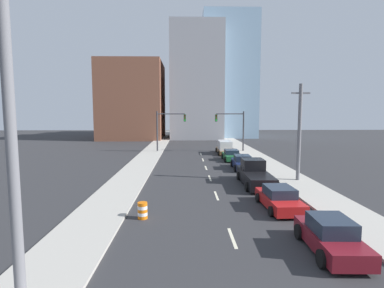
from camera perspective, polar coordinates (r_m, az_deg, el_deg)
sidewalk_left at (r=52.46m, az=-6.89°, el=-0.62°), size 3.28×93.98×0.14m
sidewalk_right at (r=53.09m, az=9.22°, el=-0.57°), size 3.28×93.98×0.14m
lane_stripe_at_9m at (r=15.35m, az=7.68°, el=-17.29°), size 0.16×2.40×0.01m
lane_stripe_at_17m at (r=22.33m, az=4.67°, el=-9.76°), size 0.16×2.40×0.01m
lane_stripe_at_22m at (r=28.01m, az=3.42°, el=-6.51°), size 0.16×2.40×0.01m
lane_stripe_at_28m at (r=33.11m, az=2.68°, el=-4.56°), size 0.16×2.40×0.01m
lane_stripe_at_33m at (r=38.62m, az=2.11°, el=-3.04°), size 0.16×2.40×0.01m
lane_stripe_at_39m at (r=44.03m, az=1.68°, el=-1.92°), size 0.16×2.40×0.01m
building_brick_left at (r=72.40m, az=-11.17°, el=8.05°), size 14.00×16.00×17.62m
building_office_center at (r=75.67m, az=0.70°, el=11.31°), size 12.00×20.00×26.17m
building_glass_right at (r=80.49m, az=6.50°, el=12.19°), size 13.00×20.00×29.65m
traffic_signal_left at (r=46.30m, az=-5.07°, el=3.52°), size 4.54×0.35×6.28m
traffic_signal_right at (r=46.84m, az=8.24°, el=3.51°), size 4.54×0.35×6.28m
utility_pole_left_near at (r=9.98m, az=-31.22°, el=1.03°), size 1.60×0.32×10.44m
utility_pole_right_mid at (r=27.73m, az=19.77°, el=2.18°), size 1.60×0.32×8.54m
traffic_barrel at (r=17.78m, az=-9.41°, el=-12.39°), size 0.56×0.56×0.95m
sedan_maroon at (r=14.88m, az=24.89°, el=-15.68°), size 2.20×4.40×1.54m
sedan_red at (r=20.04m, az=16.28°, el=-9.95°), size 2.27×4.67×1.40m
pickup_truck_black at (r=25.91m, az=11.84°, el=-5.74°), size 2.40×6.42×2.07m
sedan_navy at (r=32.83m, az=9.55°, el=-3.51°), size 2.23×4.82×1.50m
sedan_green at (r=38.57m, az=7.51°, el=-2.16°), size 2.16×4.68×1.37m
box_truck_brown at (r=44.56m, az=6.22°, el=-0.67°), size 2.36×6.23×1.95m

